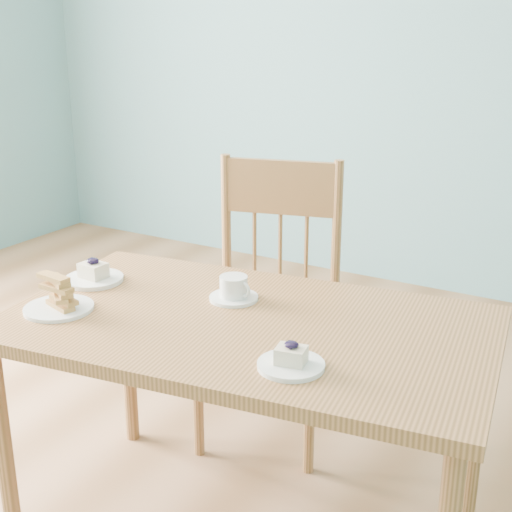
% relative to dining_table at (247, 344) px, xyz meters
% --- Properties ---
extents(room, '(5.01, 5.01, 2.71)m').
position_rel_dining_table_xyz_m(room, '(-0.33, -0.22, 0.72)').
color(room, '#996A47').
rests_on(room, ground).
extents(dining_table, '(1.39, 0.91, 0.70)m').
position_rel_dining_table_xyz_m(dining_table, '(0.00, 0.00, 0.00)').
color(dining_table, '#A26A3D').
rests_on(dining_table, ground).
extents(dining_chair, '(0.55, 0.54, 1.00)m').
position_rel_dining_table_xyz_m(dining_chair, '(-0.23, 0.55, -0.12)').
color(dining_chair, '#A26A3D').
rests_on(dining_chair, ground).
extents(cheesecake_plate_near, '(0.16, 0.16, 0.07)m').
position_rel_dining_table_xyz_m(cheesecake_plate_near, '(0.23, -0.18, 0.09)').
color(cheesecake_plate_near, silver).
rests_on(cheesecake_plate_near, dining_table).
extents(cheesecake_plate_far, '(0.18, 0.18, 0.08)m').
position_rel_dining_table_xyz_m(cheesecake_plate_far, '(-0.56, 0.02, 0.09)').
color(cheesecake_plate_far, silver).
rests_on(cheesecake_plate_far, dining_table).
extents(coffee_cup, '(0.14, 0.14, 0.07)m').
position_rel_dining_table_xyz_m(coffee_cup, '(-0.11, 0.11, 0.10)').
color(coffee_cup, silver).
rests_on(coffee_cup, dining_table).
extents(biscotti_plate, '(0.19, 0.19, 0.10)m').
position_rel_dining_table_xyz_m(biscotti_plate, '(-0.49, -0.20, 0.10)').
color(biscotti_plate, silver).
rests_on(biscotti_plate, dining_table).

